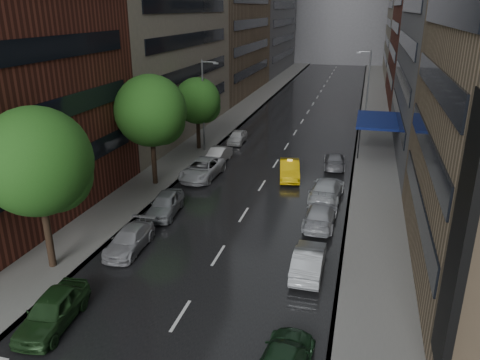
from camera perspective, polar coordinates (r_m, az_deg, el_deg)
name	(u,v)px	position (r m, az deg, el deg)	size (l,w,h in m)	color
road	(306,115)	(65.26, 8.07, 7.87)	(14.00, 140.00, 0.01)	black
sidewalk_left	(243,111)	(66.89, 0.33, 8.43)	(4.00, 140.00, 0.15)	gray
sidewalk_right	(374,118)	(64.82, 16.04, 7.26)	(4.00, 140.00, 0.15)	gray
tree_near	(37,162)	(26.49, -23.54, 2.04)	(5.79, 5.79, 9.22)	#382619
tree_mid	(151,111)	(37.76, -10.84, 8.27)	(5.69, 5.69, 9.06)	#382619
tree_far	(197,101)	(47.60, -5.22, 9.59)	(4.64, 4.64, 7.40)	#382619
taxi	(290,170)	(40.28, 6.06, 1.26)	(1.64, 4.71, 1.55)	#E7B60C
parked_cars_left	(181,190)	(36.02, -7.24, -1.19)	(2.89, 36.54, 1.58)	#1D3B1A
parked_cars_right	(321,214)	(32.06, 9.79, -4.16)	(2.61, 31.52, 1.60)	#18361D
street_lamp_left	(204,104)	(46.81, -4.43, 9.22)	(1.74, 0.22, 9.00)	gray
street_lamp_right	(367,87)	(59.00, 15.24, 10.89)	(1.74, 0.22, 9.00)	gray
awning	(377,120)	(49.51, 16.38, 6.99)	(4.00, 8.00, 3.12)	navy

